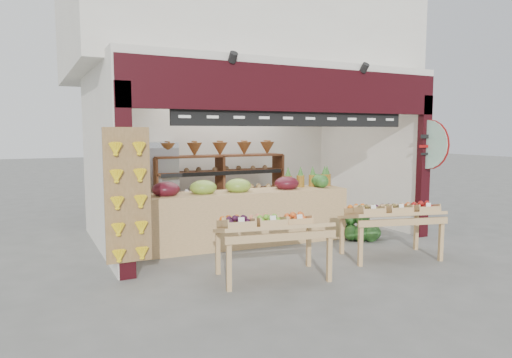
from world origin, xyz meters
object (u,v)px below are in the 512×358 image
Objects in this scene: cardboard_stack at (140,230)px; display_table_left at (265,225)px; mid_counter at (243,215)px; watermelon_pile at (360,229)px; display_table_right at (391,212)px; back_shelving at (220,174)px; refrigerator at (160,186)px.

cardboard_stack is 2.90m from display_table_left.
watermelon_pile is at bearing -17.54° from mid_counter.
display_table_right is (1.71, -1.82, 0.21)m from mid_counter.
display_table_left reaches higher than display_table_right.
refrigerator reaches higher than back_shelving.
refrigerator is at bearing 116.74° from mid_counter.
refrigerator is 1.78× the size of cardboard_stack.
display_table_left is (-0.78, -3.45, -0.37)m from back_shelving.
refrigerator is (-1.21, 0.29, -0.22)m from back_shelving.
back_shelving is 1.59× the size of refrigerator.
mid_counter reaches higher than display_table_left.
refrigerator is 2.18m from mid_counter.
cardboard_stack is 0.62× the size of display_table_right.
watermelon_pile is (3.71, -1.48, -0.05)m from cardboard_stack.
cardboard_stack is 1.84m from mid_counter.
mid_counter is 2.21m from watermelon_pile.
back_shelving is at bearing 128.91° from watermelon_pile.
display_table_right is (2.25, -0.00, -0.00)m from display_table_left.
back_shelving is at bearing 113.16° from display_table_right.
display_table_left is at bearing -102.73° from back_shelving.
watermelon_pile is at bearing -32.00° from refrigerator.
display_table_right is 2.35× the size of watermelon_pile.
display_table_left is (-0.54, -1.82, 0.22)m from mid_counter.
cardboard_stack is 0.62× the size of display_table_left.
back_shelving is at bearing 77.27° from display_table_left.
display_table_right is (1.47, -3.45, -0.37)m from back_shelving.
cardboard_stack is at bearing 112.39° from display_table_left.
cardboard_stack is (-1.87, -0.81, -0.85)m from back_shelving.
refrigerator is at bearing 96.53° from display_table_left.
refrigerator reaches higher than watermelon_pile.
back_shelving reaches higher than display_table_right.
cardboard_stack is at bearing 141.68° from display_table_right.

